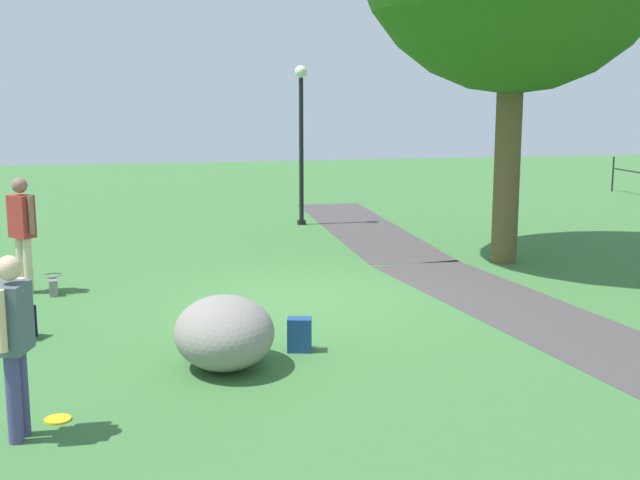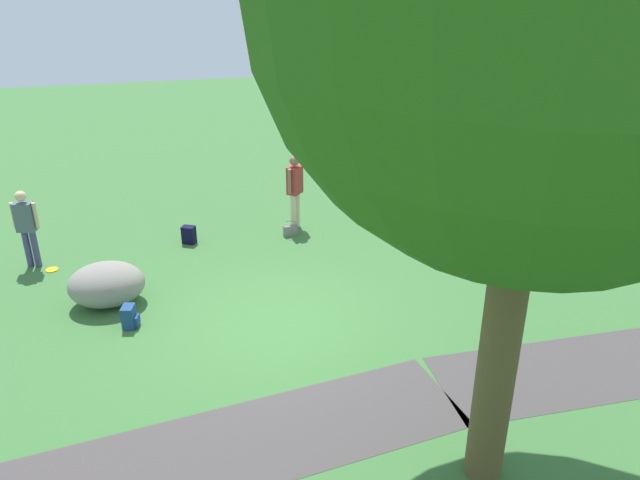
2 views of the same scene
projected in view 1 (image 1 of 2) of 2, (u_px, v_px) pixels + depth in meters
name	position (u px, v px, depth m)	size (l,w,h in m)	color
ground_plane	(313.00, 297.00, 12.43)	(48.00, 48.00, 0.00)	#3C6F37
footpath_segment_near	(362.00, 227.00, 18.69)	(8.03, 1.83, 0.01)	#474040
footpath_segment_mid	(548.00, 321.00, 11.11)	(8.15, 2.71, 0.01)	#474040
lamp_post	(301.00, 127.00, 18.74)	(0.28, 0.28, 3.57)	black
lawn_boulder	(224.00, 332.00, 9.22)	(1.42, 1.17, 0.79)	gray
woman_with_handbag	(22.00, 226.00, 12.50)	(0.42, 0.43, 1.75)	beige
man_near_boulder	(13.00, 335.00, 7.21)	(0.51, 0.32, 1.65)	#454075
handbag_on_grass	(53.00, 286.00, 12.54)	(0.33, 0.30, 0.31)	gray
backpack_by_boulder	(299.00, 335.00, 9.83)	(0.31, 0.32, 0.40)	navy
spare_backpack_on_lawn	(23.00, 323.00, 10.32)	(0.34, 0.34, 0.40)	black
frisbee_on_grass	(58.00, 419.00, 7.78)	(0.25, 0.25, 0.02)	yellow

